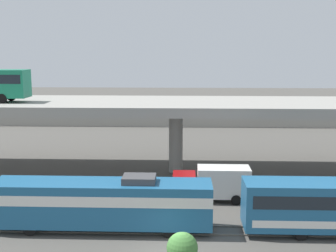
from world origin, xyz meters
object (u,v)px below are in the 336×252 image
at_px(parked_car_0, 82,109).
at_px(train_locomotive, 91,201).
at_px(parked_car_6, 186,107).
at_px(parked_car_3, 211,110).
at_px(parked_car_5, 263,110).
at_px(parked_car_4, 214,107).
at_px(service_truck_west, 214,183).
at_px(parked_car_2, 121,108).

bearing_deg(parked_car_0, train_locomotive, 103.87).
xyz_separation_m(train_locomotive, parked_car_6, (7.06, 52.68, 0.38)).
bearing_deg(train_locomotive, parked_car_3, -103.47).
bearing_deg(parked_car_5, parked_car_6, 161.82).
height_order(parked_car_3, parked_car_6, same).
bearing_deg(train_locomotive, parked_car_6, -97.64).
bearing_deg(parked_car_4, parked_car_6, -12.38).
height_order(parked_car_3, parked_car_5, same).
height_order(parked_car_0, parked_car_6, same).
height_order(train_locomotive, parked_car_3, train_locomotive).
distance_m(service_truck_west, parked_car_3, 41.32).
bearing_deg(parked_car_4, parked_car_3, 76.52).
relative_size(parked_car_5, parked_car_6, 0.93).
xyz_separation_m(train_locomotive, parked_car_3, (11.51, 48.05, 0.38)).
bearing_deg(parked_car_3, parked_car_0, 177.67).
bearing_deg(parked_car_3, parked_car_6, 133.83).
xyz_separation_m(parked_car_0, parked_car_5, (32.99, -0.87, -0.00)).
bearing_deg(parked_car_4, train_locomotive, 76.53).
xyz_separation_m(train_locomotive, parked_car_4, (12.34, 51.53, 0.38)).
bearing_deg(parked_car_2, parked_car_0, -172.18).
distance_m(train_locomotive, parked_car_5, 52.48).
bearing_deg(service_truck_west, train_locomotive, 35.68).
relative_size(train_locomotive, parked_car_2, 3.75).
distance_m(parked_car_2, parked_car_5, 25.99).
bearing_deg(train_locomotive, service_truck_west, -144.32).
xyz_separation_m(parked_car_4, parked_car_6, (-5.28, 1.16, 0.00)).
bearing_deg(service_truck_west, parked_car_2, -71.44).
bearing_deg(parked_car_0, parked_car_4, -174.14).
relative_size(parked_car_2, parked_car_4, 1.12).
distance_m(parked_car_0, parked_car_2, 7.13).
xyz_separation_m(train_locomotive, service_truck_west, (9.46, 6.80, -0.55)).
relative_size(train_locomotive, parked_car_5, 4.18).
bearing_deg(service_truck_west, parked_car_4, -93.68).
distance_m(service_truck_west, parked_car_4, 44.83).
distance_m(parked_car_4, parked_car_5, 9.19).
xyz_separation_m(train_locomotive, parked_car_5, (20.89, 48.14, 0.38)).
relative_size(train_locomotive, parked_car_3, 4.09).
relative_size(parked_car_2, parked_car_6, 1.03).
distance_m(parked_car_0, parked_car_6, 19.51).
distance_m(service_truck_west, parked_car_5, 42.91).
bearing_deg(parked_car_6, parked_car_4, 167.62).
height_order(parked_car_2, parked_car_3, same).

